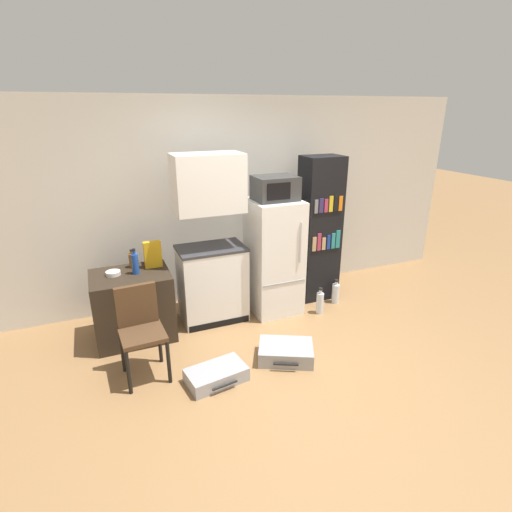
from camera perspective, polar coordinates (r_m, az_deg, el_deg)
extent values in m
plane|color=olive|center=(4.16, 6.71, -15.78)|extent=(24.00, 24.00, 0.00)
cube|color=beige|center=(5.38, -1.14, 8.10)|extent=(6.40, 0.10, 2.60)
cube|color=#2D2319|center=(4.67, -17.13, -6.80)|extent=(0.83, 0.64, 0.76)
cube|color=white|center=(4.85, -6.24, -4.07)|extent=(0.77, 0.50, 0.90)
cube|color=#333338|center=(4.67, -6.46, 1.11)|extent=(0.78, 0.51, 0.03)
cube|color=white|center=(4.48, -6.85, 10.28)|extent=(0.77, 0.42, 0.64)
cube|color=black|center=(4.82, -5.19, -9.65)|extent=(0.74, 0.01, 0.08)
cube|color=white|center=(4.95, 2.59, -0.10)|extent=(0.59, 0.61, 1.43)
cube|color=gray|center=(4.78, 4.10, -3.88)|extent=(0.57, 0.01, 0.01)
cylinder|color=silver|center=(4.68, 6.42, 1.89)|extent=(0.02, 0.02, 0.50)
cube|color=#333333|center=(4.72, 2.75, 9.66)|extent=(0.49, 0.39, 0.28)
cube|color=black|center=(4.52, 3.30, 9.19)|extent=(0.29, 0.01, 0.19)
cube|color=black|center=(5.29, 8.99, 3.71)|extent=(0.50, 0.37, 1.90)
cube|color=tan|center=(5.09, 8.33, 1.67)|extent=(0.05, 0.01, 0.19)
cube|color=#A33351|center=(5.11, 9.02, 1.99)|extent=(0.05, 0.01, 0.23)
cube|color=tan|center=(5.16, 9.66, 1.73)|extent=(0.05, 0.01, 0.16)
cube|color=#193899|center=(5.19, 10.32, 1.96)|extent=(0.04, 0.01, 0.19)
cube|color=teal|center=(5.22, 10.98, 2.14)|extent=(0.05, 0.01, 0.21)
cube|color=teal|center=(5.26, 11.63, 2.38)|extent=(0.06, 0.01, 0.24)
cube|color=slate|center=(4.95, 8.62, 6.99)|extent=(0.05, 0.01, 0.17)
cube|color=#332856|center=(4.99, 9.32, 7.11)|extent=(0.06, 0.01, 0.18)
cube|color=#A33351|center=(5.02, 10.00, 7.09)|extent=(0.05, 0.01, 0.17)
cube|color=gold|center=(5.06, 10.68, 7.32)|extent=(0.05, 0.01, 0.20)
cube|color=black|center=(5.09, 11.35, 7.48)|extent=(0.06, 0.01, 0.22)
cube|color=orange|center=(5.13, 12.00, 7.35)|extent=(0.05, 0.01, 0.19)
cylinder|color=#1E47A3|center=(4.47, -16.88, -1.10)|extent=(0.07, 0.07, 0.22)
cylinder|color=#1E47A3|center=(4.42, -17.06, 0.49)|extent=(0.03, 0.03, 0.04)
cylinder|color=black|center=(4.41, -17.10, 0.88)|extent=(0.04, 0.04, 0.02)
cylinder|color=#AD1914|center=(4.76, -14.25, -0.03)|extent=(0.09, 0.09, 0.14)
cylinder|color=#AD1914|center=(4.73, -14.34, 0.92)|extent=(0.04, 0.04, 0.03)
cylinder|color=black|center=(4.73, -14.36, 1.15)|extent=(0.04, 0.04, 0.01)
cylinder|color=brown|center=(4.67, -17.20, -0.60)|extent=(0.08, 0.08, 0.16)
cylinder|color=brown|center=(4.63, -17.32, 0.52)|extent=(0.04, 0.04, 0.03)
cylinder|color=black|center=(4.63, -17.35, 0.79)|extent=(0.04, 0.04, 0.02)
cylinder|color=silver|center=(4.54, -19.73, -2.32)|extent=(0.15, 0.15, 0.04)
cube|color=gold|center=(4.59, -14.54, 0.22)|extent=(0.19, 0.07, 0.30)
cylinder|color=black|center=(3.89, -17.76, -15.57)|extent=(0.04, 0.04, 0.45)
cylinder|color=black|center=(3.93, -12.37, -14.58)|extent=(0.04, 0.04, 0.45)
cylinder|color=black|center=(4.19, -18.55, -12.81)|extent=(0.04, 0.04, 0.45)
cylinder|color=black|center=(4.23, -13.58, -11.93)|extent=(0.04, 0.04, 0.45)
cube|color=#4C331E|center=(3.93, -15.91, -10.72)|extent=(0.42, 0.42, 0.04)
cube|color=#4C331E|center=(3.98, -16.70, -6.70)|extent=(0.38, 0.07, 0.41)
cube|color=#99999E|center=(3.97, -5.68, -16.54)|extent=(0.60, 0.40, 0.14)
cylinder|color=black|center=(3.84, -4.44, -17.96)|extent=(0.25, 0.06, 0.02)
cube|color=#99999E|center=(4.25, 4.28, -13.52)|extent=(0.67, 0.59, 0.16)
cylinder|color=black|center=(4.07, 4.28, -15.21)|extent=(0.23, 0.13, 0.02)
cylinder|color=silver|center=(5.44, 11.28, -5.27)|extent=(0.10, 0.10, 0.26)
cylinder|color=silver|center=(5.37, 11.39, -3.82)|extent=(0.04, 0.04, 0.05)
cylinder|color=black|center=(5.36, 11.41, -3.47)|extent=(0.05, 0.05, 0.03)
cylinder|color=silver|center=(5.12, 9.10, -6.67)|extent=(0.09, 0.09, 0.27)
cylinder|color=silver|center=(5.05, 9.20, -5.05)|extent=(0.04, 0.04, 0.05)
cylinder|color=black|center=(5.04, 9.23, -4.66)|extent=(0.05, 0.05, 0.03)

